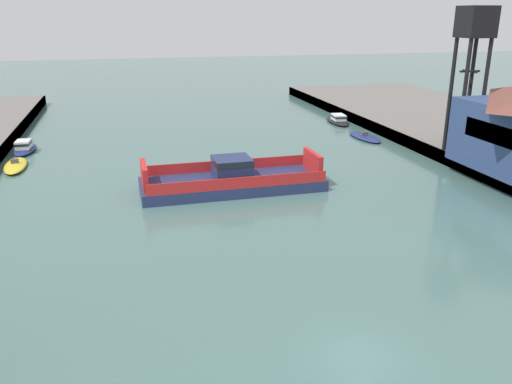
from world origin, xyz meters
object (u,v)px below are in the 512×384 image
moored_boat_near_right (364,137)px  moored_boat_mid_left (25,148)px  moored_boat_mid_right (338,120)px  crane_tower (474,39)px  chain_ferry (232,179)px  moored_boat_far_left (15,165)px

moored_boat_near_right → moored_boat_mid_left: moored_boat_mid_left is taller
moored_boat_near_right → moored_boat_mid_right: 11.24m
moored_boat_mid_left → moored_boat_mid_right: size_ratio=0.87×
moored_boat_near_right → crane_tower: (4.62, -15.36, 13.98)m
moored_boat_near_right → chain_ferry: bearing=-142.6°
moored_boat_mid_right → chain_ferry: bearing=-129.4°
moored_boat_mid_right → crane_tower: bearing=-81.4°
chain_ferry → moored_boat_near_right: (23.03, 17.59, -0.80)m
moored_boat_near_right → moored_boat_mid_left: (-45.75, 3.79, 0.36)m
moored_boat_near_right → moored_boat_mid_left: 45.91m
moored_boat_mid_left → crane_tower: size_ratio=0.43×
moored_boat_mid_left → moored_boat_far_left: (0.10, -7.60, -0.29)m
crane_tower → moored_boat_mid_left: bearing=159.2°
moored_boat_far_left → chain_ferry: bearing=-31.4°
moored_boat_mid_left → moored_boat_mid_right: bearing=9.1°
moored_boat_near_right → moored_boat_mid_left: size_ratio=1.13×
chain_ferry → crane_tower: (27.65, 2.24, 13.17)m
chain_ferry → moored_boat_far_left: (-22.62, 13.79, -0.74)m
moored_boat_mid_right → crane_tower: (4.00, -26.57, 13.65)m
moored_boat_near_right → crane_tower: size_ratio=0.49×
chain_ferry → moored_boat_mid_left: chain_ferry is taller
moored_boat_mid_right → crane_tower: size_ratio=0.50×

